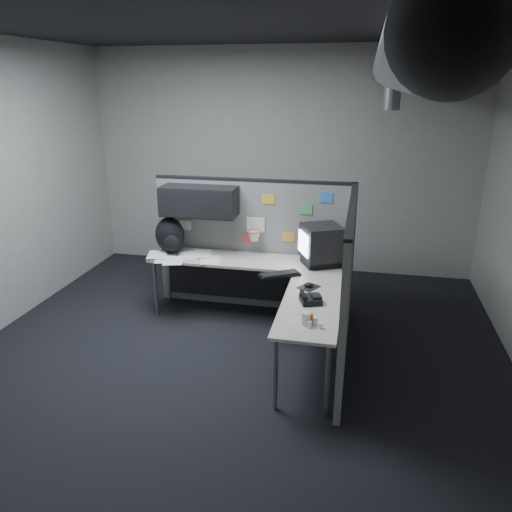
% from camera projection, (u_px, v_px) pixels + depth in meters
% --- Properties ---
extents(room, '(5.62, 5.62, 3.22)m').
position_uv_depth(room, '(293.00, 155.00, 4.40)').
color(room, black).
rests_on(room, ground).
extents(partition_back, '(2.44, 0.42, 1.63)m').
position_uv_depth(partition_back, '(239.00, 231.00, 6.06)').
color(partition_back, slate).
rests_on(partition_back, ground).
extents(partition_right, '(0.07, 2.23, 1.63)m').
position_uv_depth(partition_right, '(347.00, 285.00, 4.91)').
color(partition_right, slate).
rests_on(partition_right, ground).
extents(desk, '(2.31, 2.11, 0.73)m').
position_uv_depth(desk, '(262.00, 279.00, 5.62)').
color(desk, beige).
rests_on(desk, ground).
extents(monitor, '(0.54, 0.54, 0.46)m').
position_uv_depth(monitor, '(321.00, 245.00, 5.64)').
color(monitor, black).
rests_on(monitor, desk).
extents(keyboard, '(0.46, 0.37, 0.04)m').
position_uv_depth(keyboard, '(280.00, 274.00, 5.37)').
color(keyboard, black).
rests_on(keyboard, desk).
extents(mouse, '(0.25, 0.27, 0.05)m').
position_uv_depth(mouse, '(309.00, 286.00, 5.08)').
color(mouse, black).
rests_on(mouse, desk).
extents(phone, '(0.25, 0.26, 0.10)m').
position_uv_depth(phone, '(310.00, 299.00, 4.73)').
color(phone, black).
rests_on(phone, desk).
extents(bottles, '(0.14, 0.15, 0.08)m').
position_uv_depth(bottles, '(313.00, 322.00, 4.28)').
color(bottles, silver).
rests_on(bottles, desk).
extents(cup, '(0.10, 0.10, 0.11)m').
position_uv_depth(cup, '(306.00, 318.00, 4.29)').
color(cup, silver).
rests_on(cup, desk).
extents(papers, '(0.96, 0.69, 0.02)m').
position_uv_depth(papers, '(183.00, 257.00, 5.93)').
color(papers, white).
rests_on(papers, desk).
extents(backpack, '(0.40, 0.36, 0.44)m').
position_uv_depth(backpack, '(170.00, 236.00, 6.04)').
color(backpack, black).
rests_on(backpack, desk).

